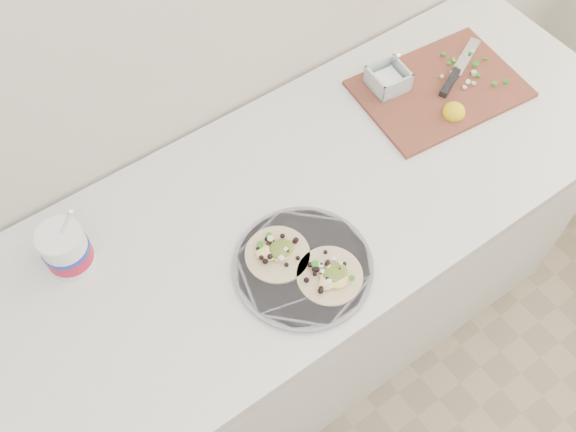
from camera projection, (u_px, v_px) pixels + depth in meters
counter at (206, 339)px, 1.80m from camera, size 2.44×0.66×0.90m
taco_plate at (303, 265)px, 1.40m from camera, size 0.31×0.31×0.04m
tub at (66, 247)px, 1.36m from camera, size 0.10×0.10×0.23m
cutboard at (437, 84)px, 1.69m from camera, size 0.45×0.33×0.07m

